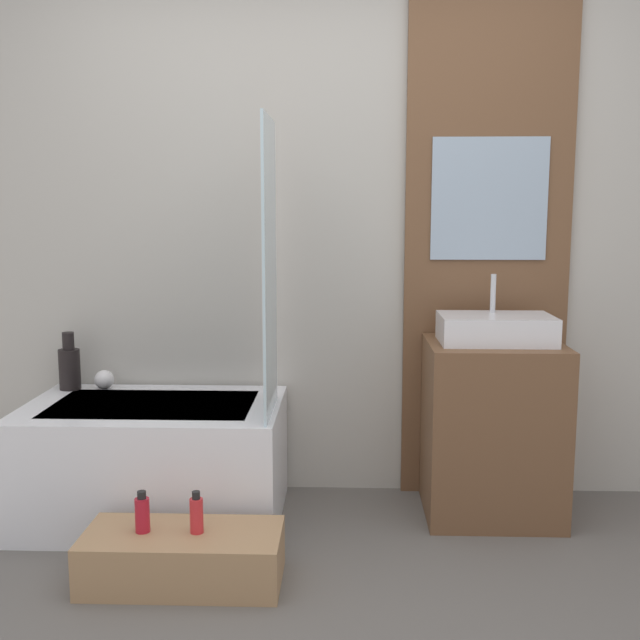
{
  "coord_description": "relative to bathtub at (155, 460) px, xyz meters",
  "views": [
    {
      "loc": [
        0.11,
        -2.02,
        1.38
      ],
      "look_at": [
        0.01,
        0.7,
        0.97
      ],
      "focal_mm": 42.0,
      "sensor_mm": 36.0,
      "label": 1
    }
  ],
  "objects": [
    {
      "name": "wall_tiled_back",
      "position": [
        0.75,
        0.41,
        1.04
      ],
      "size": [
        4.2,
        0.06,
        2.6
      ],
      "primitive_type": "cube",
      "color": "#B7B2A8",
      "rests_on": "ground_plane"
    },
    {
      "name": "wall_wood_accent",
      "position": [
        1.51,
        0.36,
        1.04
      ],
      "size": [
        0.77,
        0.04,
        2.6
      ],
      "color": "brown",
      "rests_on": "ground_plane"
    },
    {
      "name": "bathtub",
      "position": [
        0.0,
        0.0,
        0.0
      ],
      "size": [
        1.13,
        0.72,
        0.52
      ],
      "color": "white",
      "rests_on": "ground_plane"
    },
    {
      "name": "glass_shower_screen",
      "position": [
        0.53,
        -0.11,
        0.87
      ],
      "size": [
        0.01,
        0.47,
        1.22
      ],
      "primitive_type": "cube",
      "color": "silver",
      "rests_on": "bathtub"
    },
    {
      "name": "wooden_step_bench",
      "position": [
        0.25,
        -0.59,
        -0.17
      ],
      "size": [
        0.73,
        0.34,
        0.2
      ],
      "primitive_type": "cube",
      "color": "#A87F56",
      "rests_on": "ground_plane"
    },
    {
      "name": "vanity_cabinet",
      "position": [
        1.51,
        0.09,
        0.13
      ],
      "size": [
        0.59,
        0.5,
        0.79
      ],
      "primitive_type": "cube",
      "color": "brown",
      "rests_on": "ground_plane"
    },
    {
      "name": "sink",
      "position": [
        1.51,
        0.09,
        0.59
      ],
      "size": [
        0.49,
        0.31,
        0.3
      ],
      "color": "white",
      "rests_on": "vanity_cabinet"
    },
    {
      "name": "vase_tall_dark",
      "position": [
        -0.47,
        0.26,
        0.37
      ],
      "size": [
        0.1,
        0.1,
        0.28
      ],
      "color": "black",
      "rests_on": "bathtub"
    },
    {
      "name": "vase_round_light",
      "position": [
        -0.3,
        0.26,
        0.31
      ],
      "size": [
        0.09,
        0.09,
        0.09
      ],
      "primitive_type": "sphere",
      "color": "white",
      "rests_on": "bathtub"
    },
    {
      "name": "bottle_soap_primary",
      "position": [
        0.1,
        -0.59,
        0.0
      ],
      "size": [
        0.05,
        0.05,
        0.16
      ],
      "color": "#B21928",
      "rests_on": "wooden_step_bench"
    },
    {
      "name": "bottle_soap_secondary",
      "position": [
        0.31,
        -0.59,
        0.0
      ],
      "size": [
        0.05,
        0.05,
        0.16
      ],
      "color": "red",
      "rests_on": "wooden_step_bench"
    }
  ]
}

